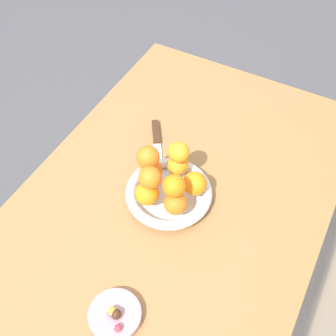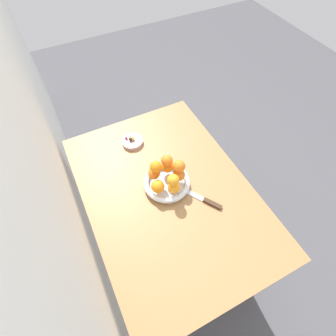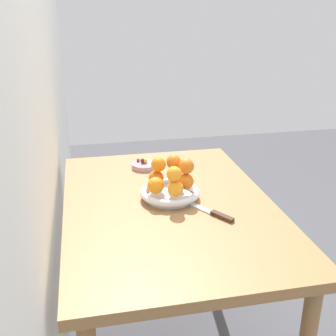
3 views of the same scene
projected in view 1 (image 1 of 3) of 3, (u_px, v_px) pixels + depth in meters
ground_plane at (175, 298)px, 1.69m from camera, size 6.00×6.00×0.00m
dining_table at (178, 209)px, 1.19m from camera, size 1.10×0.76×0.74m
fruit_bowl at (169, 193)px, 1.08m from camera, size 0.22×0.22×0.04m
candy_dish at (115, 316)px, 0.90m from camera, size 0.11×0.11×0.02m
orange_0 at (175, 203)px, 1.01m from camera, size 0.06×0.06×0.06m
orange_1 at (195, 183)px, 1.04m from camera, size 0.06×0.06×0.06m
orange_2 at (178, 165)px, 1.08m from camera, size 0.06×0.06×0.06m
orange_3 at (151, 171)px, 1.07m from camera, size 0.06×0.06×0.06m
orange_4 at (147, 193)px, 1.03m from camera, size 0.06×0.06×0.06m
orange_5 at (148, 157)px, 1.02m from camera, size 0.06×0.06×0.06m
orange_6 at (174, 186)px, 0.97m from camera, size 0.06×0.06×0.06m
orange_7 at (150, 178)px, 0.98m from camera, size 0.06×0.06×0.06m
orange_8 at (179, 152)px, 1.04m from camera, size 0.05×0.05×0.05m
candy_ball_0 at (116, 314)px, 0.88m from camera, size 0.02×0.02×0.02m
candy_ball_1 at (118, 328)px, 0.86m from camera, size 0.02×0.02×0.02m
candy_ball_2 at (111, 313)px, 0.88m from camera, size 0.02×0.02×0.02m
candy_ball_3 at (112, 312)px, 0.88m from camera, size 0.02×0.02×0.02m
knife at (157, 148)px, 1.21m from camera, size 0.23×0.16×0.01m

